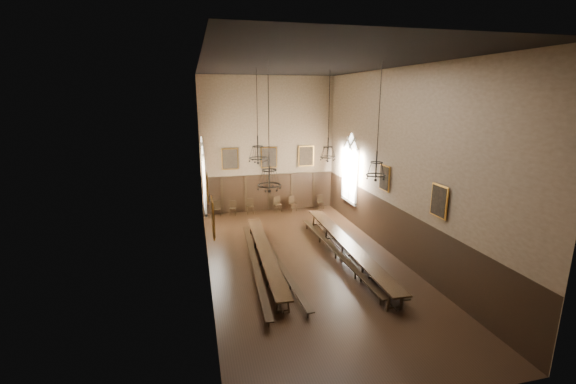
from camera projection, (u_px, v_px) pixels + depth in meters
name	position (u px, v px, depth m)	size (l,w,h in m)	color
floor	(306.00, 263.00, 18.28)	(9.00, 18.00, 0.02)	black
ceiling	(308.00, 64.00, 16.09)	(9.00, 18.00, 0.02)	black
wall_back	(268.00, 145.00, 25.67)	(9.00, 0.02, 9.00)	#7B644B
wall_front	(421.00, 242.00, 8.70)	(9.00, 0.02, 9.00)	#7B644B
wall_left	(204.00, 175.00, 16.14)	(0.02, 18.00, 9.00)	#7B644B
wall_right	(398.00, 166.00, 18.24)	(0.02, 18.00, 9.00)	#7B644B
wainscot_panelling	(306.00, 238.00, 17.98)	(9.00, 18.00, 2.50)	black
table_left	(265.00, 258.00, 17.97)	(1.02, 9.39, 0.73)	black
table_right	(347.00, 250.00, 18.72)	(0.95, 10.75, 0.84)	black
bench_left_outer	(255.00, 265.00, 17.43)	(0.83, 9.76, 0.44)	black
bench_left_inner	(277.00, 262.00, 17.73)	(0.68, 9.40, 0.42)	black
bench_right_inner	(336.00, 253.00, 18.71)	(0.57, 9.67, 0.43)	black
bench_right_outer	(356.00, 253.00, 18.78)	(0.49, 9.72, 0.44)	black
chair_0	(218.00, 211.00, 25.41)	(0.50, 0.50, 0.99)	black
chair_1	(233.00, 211.00, 25.60)	(0.50, 0.50, 0.94)	black
chair_2	(250.00, 209.00, 25.88)	(0.49, 0.49, 1.02)	black
chair_4	(278.00, 207.00, 26.33)	(0.52, 0.52, 1.04)	black
chair_5	(293.00, 206.00, 26.56)	(0.54, 0.54, 1.00)	black
chair_7	(320.00, 205.00, 27.02)	(0.42, 0.42, 0.95)	black
chandelier_back_left	(258.00, 152.00, 19.06)	(0.91, 0.91, 4.46)	black
chandelier_back_right	(328.00, 151.00, 20.26)	(0.83, 0.83, 4.57)	black
chandelier_front_left	(269.00, 178.00, 14.72)	(0.91, 0.91, 4.79)	black
chandelier_front_right	(376.00, 167.00, 15.55)	(0.80, 0.80, 4.55)	black
portrait_back_0	(230.00, 159.00, 25.14)	(1.10, 0.12, 1.40)	#BF812D
portrait_back_1	(269.00, 158.00, 25.74)	(1.10, 0.12, 1.40)	#BF812D
portrait_back_2	(306.00, 156.00, 26.35)	(1.10, 0.12, 1.40)	#BF812D
portrait_left_0	(207.00, 188.00, 17.30)	(0.12, 1.00, 1.30)	#BF812D
portrait_left_1	(213.00, 217.00, 13.07)	(0.12, 1.00, 1.30)	#BF812D
portrait_right_0	(385.00, 178.00, 19.34)	(0.12, 1.00, 1.30)	#BF812D
portrait_right_1	(439.00, 201.00, 15.10)	(0.12, 1.00, 1.30)	#BF812D
window_right	(350.00, 168.00, 23.66)	(0.20, 2.20, 4.60)	white
window_left	(203.00, 175.00, 21.60)	(0.20, 2.20, 4.60)	white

